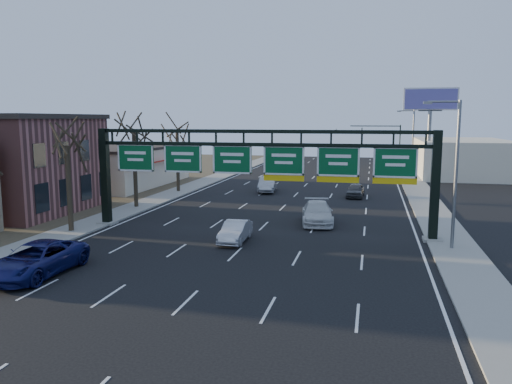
% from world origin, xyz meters
% --- Properties ---
extents(ground, '(160.00, 160.00, 0.00)m').
position_xyz_m(ground, '(0.00, 0.00, 0.00)').
color(ground, black).
rests_on(ground, ground).
extents(sidewalk_left, '(3.00, 120.00, 0.12)m').
position_xyz_m(sidewalk_left, '(-12.80, 20.00, 0.06)').
color(sidewalk_left, gray).
rests_on(sidewalk_left, ground).
extents(sidewalk_right, '(3.00, 120.00, 0.12)m').
position_xyz_m(sidewalk_right, '(12.80, 20.00, 0.06)').
color(sidewalk_right, gray).
rests_on(sidewalk_right, ground).
extents(dirt_strip_left, '(21.00, 120.00, 0.06)m').
position_xyz_m(dirt_strip_left, '(-25.00, 20.00, 0.03)').
color(dirt_strip_left, '#473D2B').
rests_on(dirt_strip_left, ground).
extents(lane_markings, '(21.60, 120.00, 0.01)m').
position_xyz_m(lane_markings, '(0.00, 20.00, 0.01)').
color(lane_markings, white).
rests_on(lane_markings, ground).
extents(sign_gantry, '(24.60, 1.20, 7.20)m').
position_xyz_m(sign_gantry, '(0.16, 8.00, 4.63)').
color(sign_gantry, black).
rests_on(sign_gantry, ground).
extents(brick_block, '(10.40, 12.40, 8.30)m').
position_xyz_m(brick_block, '(-21.50, 11.00, 4.16)').
color(brick_block, '#955551').
rests_on(brick_block, ground).
extents(cream_strip, '(10.90, 18.40, 4.70)m').
position_xyz_m(cream_strip, '(-21.48, 29.00, 2.36)').
color(cream_strip, beige).
rests_on(cream_strip, ground).
extents(building_right_distant, '(12.00, 20.00, 5.00)m').
position_xyz_m(building_right_distant, '(20.00, 50.00, 2.50)').
color(building_right_distant, beige).
rests_on(building_right_distant, ground).
extents(tree_gantry, '(3.60, 3.60, 8.48)m').
position_xyz_m(tree_gantry, '(-12.80, 5.00, 7.11)').
color(tree_gantry, '#2C2418').
rests_on(tree_gantry, sidewalk_left).
extents(tree_mid, '(3.60, 3.60, 9.24)m').
position_xyz_m(tree_mid, '(-12.80, 15.00, 7.85)').
color(tree_mid, '#2C2418').
rests_on(tree_mid, sidewalk_left).
extents(tree_far, '(3.60, 3.60, 8.86)m').
position_xyz_m(tree_far, '(-12.80, 25.00, 7.48)').
color(tree_far, '#2C2418').
rests_on(tree_far, sidewalk_left).
extents(streetlight_near, '(2.15, 0.22, 9.00)m').
position_xyz_m(streetlight_near, '(12.47, 6.00, 5.08)').
color(streetlight_near, slate).
rests_on(streetlight_near, sidewalk_right).
extents(streetlight_far, '(2.15, 0.22, 9.00)m').
position_xyz_m(streetlight_far, '(12.47, 40.00, 5.08)').
color(streetlight_far, slate).
rests_on(streetlight_far, sidewalk_right).
extents(billboard_right, '(7.00, 0.50, 12.00)m').
position_xyz_m(billboard_right, '(15.00, 44.98, 9.06)').
color(billboard_right, slate).
rests_on(billboard_right, ground).
extents(traffic_signal_mast, '(10.16, 0.54, 7.00)m').
position_xyz_m(traffic_signal_mast, '(5.69, 55.00, 5.50)').
color(traffic_signal_mast, black).
rests_on(traffic_signal_mast, ground).
extents(car_blue_suv, '(2.87, 6.01, 1.66)m').
position_xyz_m(car_blue_suv, '(-8.76, -4.11, 0.83)').
color(car_blue_suv, navy).
rests_on(car_blue_suv, ground).
extents(car_silver_sedan, '(1.48, 4.09, 1.34)m').
position_xyz_m(car_silver_sedan, '(-0.79, 4.92, 0.67)').
color(car_silver_sedan, '#BBBBC1').
rests_on(car_silver_sedan, ground).
extents(car_white_wagon, '(3.02, 5.87, 1.63)m').
position_xyz_m(car_white_wagon, '(3.76, 11.93, 0.81)').
color(car_white_wagon, silver).
rests_on(car_white_wagon, ground).
extents(car_grey_far, '(1.87, 4.21, 1.41)m').
position_xyz_m(car_grey_far, '(6.15, 25.70, 0.70)').
color(car_grey_far, '#404246').
rests_on(car_grey_far, ground).
extents(car_silver_distant, '(2.30, 5.09, 1.62)m').
position_xyz_m(car_silver_distant, '(-3.36, 27.35, 0.81)').
color(car_silver_distant, '#A4A5A9').
rests_on(car_silver_distant, ground).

